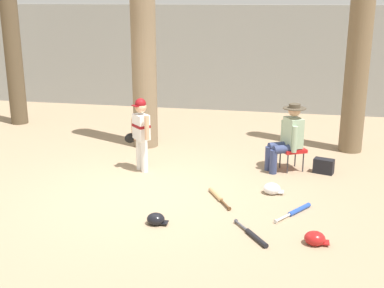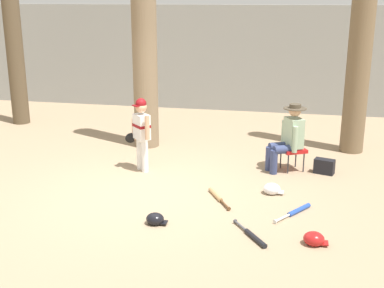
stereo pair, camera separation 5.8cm
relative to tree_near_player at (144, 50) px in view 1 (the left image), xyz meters
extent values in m
plane|color=#9E8466|center=(0.80, -2.56, -1.96)|extent=(60.00, 60.00, 0.00)
cube|color=gray|center=(0.80, 3.85, -0.57)|extent=(18.00, 0.36, 2.78)
cylinder|color=#7F6B51|center=(0.00, 0.00, 0.32)|extent=(0.49, 0.49, 4.55)
cone|color=#7F6B51|center=(0.00, 0.00, -1.96)|extent=(0.78, 0.78, 0.30)
cylinder|color=brown|center=(4.11, 0.48, 0.54)|extent=(0.45, 0.45, 5.00)
cone|color=brown|center=(4.11, 0.48, -1.96)|extent=(0.75, 0.75, 0.27)
cylinder|color=white|center=(0.44, -1.57, -1.67)|extent=(0.12, 0.12, 0.58)
cylinder|color=white|center=(0.32, -1.45, -1.67)|extent=(0.12, 0.12, 0.58)
cube|color=white|center=(0.38, -1.51, -1.16)|extent=(0.35, 0.35, 0.44)
cube|color=maroon|center=(0.38, -1.51, -1.14)|extent=(0.37, 0.36, 0.05)
sphere|color=tan|center=(0.38, -1.51, -0.81)|extent=(0.20, 0.20, 0.20)
sphere|color=maroon|center=(0.38, -1.51, -0.75)|extent=(0.19, 0.19, 0.19)
cube|color=maroon|center=(0.32, -1.58, -0.78)|extent=(0.17, 0.17, 0.02)
cylinder|color=tan|center=(0.54, -1.69, -1.12)|extent=(0.11, 0.11, 0.42)
cylinder|color=tan|center=(0.20, -1.39, -1.24)|extent=(0.11, 0.11, 0.40)
ellipsoid|color=black|center=(0.15, -1.42, -1.40)|extent=(0.24, 0.24, 0.18)
cube|color=red|center=(2.98, -0.94, -1.58)|extent=(0.54, 0.54, 0.06)
cylinder|color=#333338|center=(2.91, -1.15, -1.77)|extent=(0.02, 0.02, 0.38)
cylinder|color=#333338|center=(2.77, -0.88, -1.77)|extent=(0.02, 0.02, 0.38)
cylinder|color=#333338|center=(3.18, -1.01, -1.77)|extent=(0.02, 0.02, 0.38)
cylinder|color=#333338|center=(3.04, -0.74, -1.77)|extent=(0.02, 0.02, 0.38)
cylinder|color=navy|center=(2.67, -1.22, -1.75)|extent=(0.13, 0.13, 0.43)
cylinder|color=navy|center=(2.58, -1.04, -1.75)|extent=(0.13, 0.13, 0.43)
cylinder|color=navy|center=(2.84, -1.13, -1.53)|extent=(0.42, 0.32, 0.15)
cylinder|color=navy|center=(2.75, -0.95, -1.53)|extent=(0.42, 0.32, 0.15)
cube|color=#99B293|center=(2.98, -0.94, -1.27)|extent=(0.38, 0.43, 0.52)
cylinder|color=#99B293|center=(3.01, -1.18, -1.33)|extent=(0.12, 0.12, 0.46)
cylinder|color=#99B293|center=(2.80, -0.79, -1.33)|extent=(0.12, 0.12, 0.46)
sphere|color=tan|center=(2.98, -0.94, -0.87)|extent=(0.22, 0.22, 0.22)
cylinder|color=#4C4233|center=(2.98, -0.94, -0.84)|extent=(0.40, 0.40, 0.02)
cylinder|color=#4C4233|center=(2.98, -0.94, -0.81)|extent=(0.20, 0.20, 0.09)
cube|color=black|center=(3.53, -1.02, -1.83)|extent=(0.38, 0.27, 0.26)
cylinder|color=brown|center=(-3.58, 1.23, 0.48)|extent=(0.40, 0.40, 4.88)
cone|color=brown|center=(-3.58, 1.23, -1.96)|extent=(0.61, 0.61, 0.24)
cylinder|color=black|center=(2.59, -3.80, -1.93)|extent=(0.33, 0.42, 0.07)
cylinder|color=#4C4C51|center=(2.36, -3.48, -1.93)|extent=(0.21, 0.28, 0.03)
cylinder|color=#4C4C51|center=(2.27, -3.35, -1.93)|extent=(0.06, 0.05, 0.06)
cylinder|color=#2347AD|center=(3.12, -2.78, -1.93)|extent=(0.33, 0.44, 0.07)
cylinder|color=silver|center=(2.89, -3.12, -1.93)|extent=(0.21, 0.29, 0.03)
cylinder|color=silver|center=(2.80, -3.26, -1.93)|extent=(0.06, 0.04, 0.06)
cylinder|color=tan|center=(1.85, -2.46, -1.93)|extent=(0.30, 0.45, 0.07)
cylinder|color=brown|center=(2.05, -2.82, -1.93)|extent=(0.19, 0.30, 0.03)
cylinder|color=brown|center=(2.13, -2.96, -1.93)|extent=(0.06, 0.04, 0.06)
ellipsoid|color=black|center=(1.20, -3.59, -1.89)|extent=(0.25, 0.22, 0.17)
cube|color=black|center=(1.32, -3.59, -1.93)|extent=(0.10, 0.12, 0.02)
ellipsoid|color=silver|center=(2.69, -2.16, -1.88)|extent=(0.27, 0.25, 0.18)
cube|color=silver|center=(2.82, -2.16, -1.93)|extent=(0.11, 0.14, 0.02)
ellipsoid|color=#A81919|center=(3.30, -3.75, -1.88)|extent=(0.26, 0.24, 0.18)
cube|color=#A81919|center=(3.43, -3.75, -1.93)|extent=(0.11, 0.13, 0.02)
camera|label=1|loc=(2.94, -9.62, 1.01)|focal=47.01mm
camera|label=2|loc=(3.00, -9.61, 1.01)|focal=47.01mm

